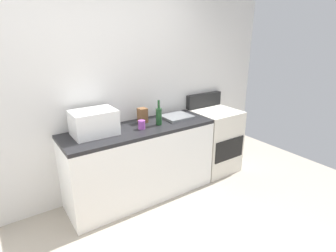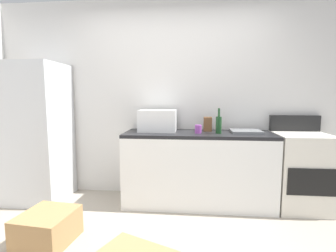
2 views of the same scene
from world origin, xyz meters
name	(u,v)px [view 2 (image 2 of 2)]	position (x,y,z in m)	size (l,w,h in m)	color
wall_back	(176,99)	(0.00, 1.55, 1.30)	(5.00, 0.10, 2.60)	silver
kitchen_counter	(198,168)	(0.30, 1.20, 0.45)	(1.80, 0.60, 0.90)	white
refrigerator	(37,133)	(-1.75, 1.15, 0.87)	(0.68, 0.66, 1.75)	silver
stove_oven	(300,170)	(1.52, 1.21, 0.47)	(0.60, 0.61, 1.10)	silver
microwave	(158,121)	(-0.21, 1.27, 1.04)	(0.46, 0.34, 0.27)	white
sink_basin	(246,131)	(0.88, 1.25, 0.92)	(0.36, 0.32, 0.03)	slate
wine_bottle	(219,124)	(0.54, 1.15, 1.01)	(0.07, 0.07, 0.30)	#193F1E
coffee_mug	(198,129)	(0.30, 1.14, 0.95)	(0.08, 0.08, 0.10)	purple
knife_block	(208,124)	(0.42, 1.33, 0.99)	(0.10, 0.10, 0.18)	brown
cardboard_box_medium	(47,228)	(-1.09, 0.21, 0.14)	(0.44, 0.47, 0.28)	#A37A4C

